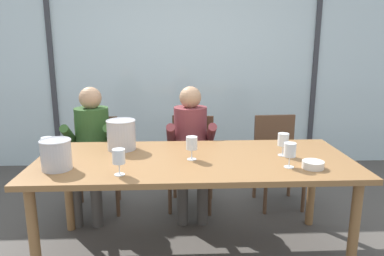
# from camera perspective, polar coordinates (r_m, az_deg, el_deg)

# --- Properties ---
(ground) EXTENTS (14.00, 14.00, 0.00)m
(ground) POSITION_cam_1_polar(r_m,az_deg,el_deg) (3.93, -0.45, -10.97)
(ground) COLOR #4C4742
(window_glass_panel) EXTENTS (7.54, 0.03, 2.60)m
(window_glass_panel) POSITION_cam_1_polar(r_m,az_deg,el_deg) (4.77, -1.03, 9.48)
(window_glass_panel) COLOR silver
(window_glass_panel) RESTS_ON ground
(window_mullion_left) EXTENTS (0.06, 0.06, 2.60)m
(window_mullion_left) POSITION_cam_1_polar(r_m,az_deg,el_deg) (4.99, -21.12, 8.78)
(window_mullion_left) COLOR #38383D
(window_mullion_left) RESTS_ON ground
(window_mullion_right) EXTENTS (0.06, 0.06, 2.60)m
(window_mullion_right) POSITION_cam_1_polar(r_m,az_deg,el_deg) (5.09, 18.72, 9.03)
(window_mullion_right) COLOR #38383D
(window_mullion_right) RESTS_ON ground
(hillside_vineyard) EXTENTS (13.54, 2.40, 2.12)m
(hillside_vineyard) POSITION_cam_1_polar(r_m,az_deg,el_deg) (9.15, -1.82, 9.78)
(hillside_vineyard) COLOR #386633
(hillside_vineyard) RESTS_ON ground
(dining_table) EXTENTS (2.34, 0.99, 0.77)m
(dining_table) POSITION_cam_1_polar(r_m,az_deg,el_deg) (2.74, 0.34, -6.20)
(dining_table) COLOR olive
(dining_table) RESTS_ON ground
(chair_near_curtain) EXTENTS (0.49, 0.49, 0.89)m
(chair_near_curtain) POSITION_cam_1_polar(r_m,az_deg,el_deg) (3.72, -14.68, -4.25)
(chair_near_curtain) COLOR brown
(chair_near_curtain) RESTS_ON ground
(chair_left_of_center) EXTENTS (0.49, 0.49, 0.89)m
(chair_left_of_center) POSITION_cam_1_polar(r_m,az_deg,el_deg) (3.66, 0.01, -4.06)
(chair_left_of_center) COLOR brown
(chair_left_of_center) RESTS_ON ground
(chair_center) EXTENTS (0.46, 0.46, 0.89)m
(chair_center) POSITION_cam_1_polar(r_m,az_deg,el_deg) (3.80, 13.16, -3.79)
(chair_center) COLOR brown
(chair_center) RESTS_ON ground
(person_olive_shirt) EXTENTS (0.46, 0.61, 1.21)m
(person_olive_shirt) POSITION_cam_1_polar(r_m,az_deg,el_deg) (3.56, -15.56, -2.16)
(person_olive_shirt) COLOR #2D5123
(person_olive_shirt) RESTS_ON ground
(person_maroon_top) EXTENTS (0.46, 0.61, 1.21)m
(person_maroon_top) POSITION_cam_1_polar(r_m,az_deg,el_deg) (3.47, -0.19, -2.05)
(person_maroon_top) COLOR brown
(person_maroon_top) RESTS_ON ground
(ice_bucket_primary) EXTENTS (0.21, 0.21, 0.21)m
(ice_bucket_primary) POSITION_cam_1_polar(r_m,az_deg,el_deg) (2.63, -20.57, -3.87)
(ice_bucket_primary) COLOR #B7B7BC
(ice_bucket_primary) RESTS_ON dining_table
(ice_bucket_secondary) EXTENTS (0.24, 0.24, 0.24)m
(ice_bucket_secondary) POSITION_cam_1_polar(r_m,az_deg,el_deg) (2.97, -11.04, -0.98)
(ice_bucket_secondary) COLOR #B7B7BC
(ice_bucket_secondary) RESTS_ON dining_table
(tasting_bowl) EXTENTS (0.15, 0.15, 0.05)m
(tasting_bowl) POSITION_cam_1_polar(r_m,az_deg,el_deg) (2.64, 18.48, -5.48)
(tasting_bowl) COLOR silver
(tasting_bowl) RESTS_ON dining_table
(wine_glass_by_left_taster) EXTENTS (0.08, 0.08, 0.17)m
(wine_glass_by_left_taster) POSITION_cam_1_polar(r_m,az_deg,el_deg) (2.58, 15.12, -3.50)
(wine_glass_by_left_taster) COLOR silver
(wine_glass_by_left_taster) RESTS_ON dining_table
(wine_glass_near_bucket) EXTENTS (0.08, 0.08, 0.17)m
(wine_glass_near_bucket) POSITION_cam_1_polar(r_m,az_deg,el_deg) (2.40, -11.43, -4.58)
(wine_glass_near_bucket) COLOR silver
(wine_glass_near_bucket) RESTS_ON dining_table
(wine_glass_center_pour) EXTENTS (0.08, 0.08, 0.17)m
(wine_glass_center_pour) POSITION_cam_1_polar(r_m,az_deg,el_deg) (2.84, -21.77, -2.47)
(wine_glass_center_pour) COLOR silver
(wine_glass_center_pour) RESTS_ON dining_table
(wine_glass_by_right_taster) EXTENTS (0.08, 0.08, 0.17)m
(wine_glass_by_right_taster) POSITION_cam_1_polar(r_m,az_deg,el_deg) (2.84, 14.14, -1.93)
(wine_glass_by_right_taster) COLOR silver
(wine_glass_by_right_taster) RESTS_ON dining_table
(wine_glass_spare_empty) EXTENTS (0.08, 0.08, 0.17)m
(wine_glass_spare_empty) POSITION_cam_1_polar(r_m,az_deg,el_deg) (2.66, -0.04, -2.55)
(wine_glass_spare_empty) COLOR silver
(wine_glass_spare_empty) RESTS_ON dining_table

